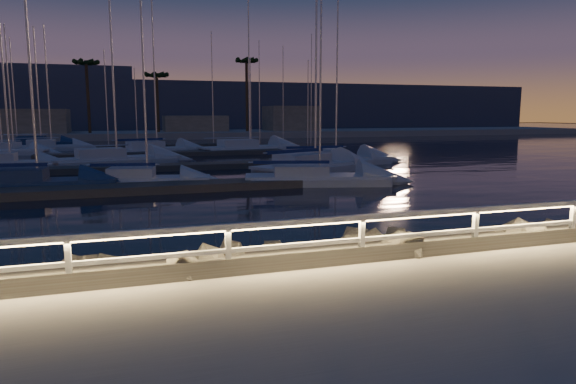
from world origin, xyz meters
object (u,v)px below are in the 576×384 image
object	(u,v)px
sailboat_b	(144,179)
sailboat_e	(8,163)
sailboat_f	(34,183)
sailboat_n	(50,147)
guard_rail	(317,231)
sailboat_m	(39,143)
sailboat_i	(12,150)
sailboat_c	(312,165)
sailboat_h	(333,159)
sailboat_k	(155,149)
sailboat_g	(114,159)
sailboat_l	(247,148)
sailboat_d	(316,177)

from	to	relation	value
sailboat_b	sailboat_e	world-z (taller)	sailboat_e
sailboat_f	sailboat_n	size ratio (longest dim) A/B	0.99
guard_rail	sailboat_m	bearing A→B (deg)	102.91
sailboat_i	sailboat_m	distance (m)	10.73
sailboat_e	sailboat_i	distance (m)	14.45
guard_rail	sailboat_e	bearing A→B (deg)	110.75
sailboat_b	sailboat_i	distance (m)	28.28
sailboat_c	sailboat_h	size ratio (longest dim) A/B	1.05
sailboat_b	sailboat_n	size ratio (longest dim) A/B	0.86
sailboat_f	sailboat_e	bearing A→B (deg)	109.80
sailboat_f	sailboat_k	distance (m)	23.74
guard_rail	sailboat_g	distance (m)	31.06
sailboat_m	sailboat_b	bearing A→B (deg)	-72.78
guard_rail	sailboat_k	xyz separation A→B (m)	(-0.70, 40.75, -0.92)
sailboat_h	sailboat_l	size ratio (longest dim) A/B	0.89
sailboat_f	sailboat_l	bearing A→B (deg)	57.55
guard_rail	sailboat_m	size ratio (longest dim) A/B	3.24
sailboat_d	sailboat_f	distance (m)	14.46
sailboat_d	sailboat_i	xyz separation A→B (m)	(-19.80, 28.33, 0.03)
sailboat_b	sailboat_l	distance (m)	24.54
sailboat_k	sailboat_l	xyz separation A→B (m)	(8.97, -0.61, 0.02)
sailboat_c	sailboat_l	world-z (taller)	sailboat_l
sailboat_i	sailboat_k	size ratio (longest dim) A/B	0.81
sailboat_d	sailboat_f	world-z (taller)	sailboat_d
sailboat_e	sailboat_i	bearing A→B (deg)	99.37
sailboat_l	sailboat_n	bearing A→B (deg)	145.86
sailboat_m	sailboat_l	bearing A→B (deg)	-33.25
sailboat_d	sailboat_i	world-z (taller)	sailboat_d
sailboat_m	sailboat_k	bearing A→B (deg)	-47.93
sailboat_b	sailboat_k	distance (m)	22.63
guard_rail	sailboat_m	xyz separation A→B (m)	(-12.61, 55.01, -0.90)
sailboat_d	sailboat_e	bearing A→B (deg)	156.29
sailboat_i	sailboat_l	bearing A→B (deg)	8.74
sailboat_i	sailboat_b	bearing A→B (deg)	-47.85
sailboat_k	sailboat_m	bearing A→B (deg)	113.21
sailboat_n	sailboat_i	bearing A→B (deg)	-124.85
sailboat_f	sailboat_l	size ratio (longest dim) A/B	0.76
sailboat_e	sailboat_k	world-z (taller)	sailboat_k
sailboat_f	sailboat_n	world-z (taller)	sailboat_n
sailboat_g	sailboat_h	bearing A→B (deg)	-29.46
sailboat_m	sailboat_n	world-z (taller)	sailboat_m
sailboat_c	sailboat_m	size ratio (longest dim) A/B	1.16
sailboat_g	sailboat_m	bearing A→B (deg)	95.46
sailboat_k	sailboat_m	distance (m)	18.58
sailboat_d	sailboat_h	bearing A→B (deg)	77.01
sailboat_g	sailboat_f	bearing A→B (deg)	-119.77
sailboat_h	sailboat_k	size ratio (longest dim) A/B	1.00
sailboat_b	sailboat_m	distance (m)	38.10
sailboat_i	sailboat_k	world-z (taller)	sailboat_k
guard_rail	sailboat_c	world-z (taller)	sailboat_c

